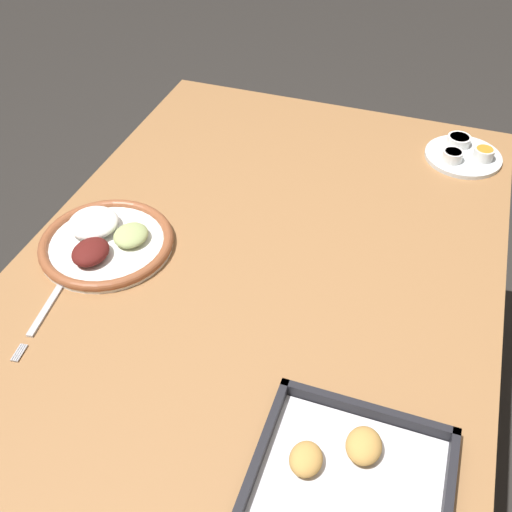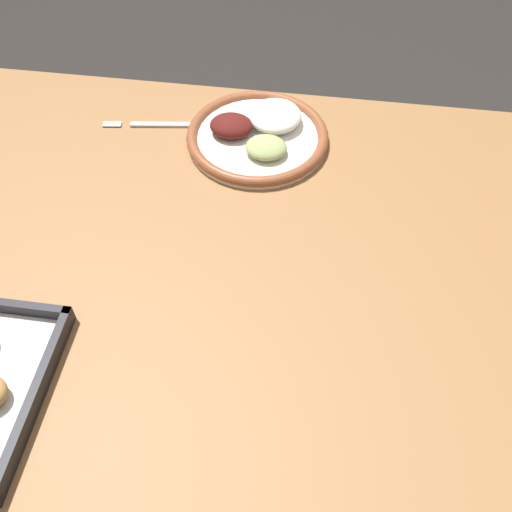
# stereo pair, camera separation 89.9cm
# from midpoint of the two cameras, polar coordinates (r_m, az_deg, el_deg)

# --- Properties ---
(ground_plane) EXTENTS (8.00, 8.00, 0.00)m
(ground_plane) POSITION_cam_midpoint_polar(r_m,az_deg,el_deg) (1.56, -11.40, -28.60)
(ground_plane) COLOR #282623
(dining_table) EXTENTS (1.28, 0.90, 0.70)m
(dining_table) POSITION_cam_midpoint_polar(r_m,az_deg,el_deg) (1.01, -16.28, -17.20)
(dining_table) COLOR olive
(dining_table) RESTS_ON ground_plane
(dinner_plate) EXTENTS (0.26, 0.26, 0.05)m
(dinner_plate) POSITION_cam_midpoint_polar(r_m,az_deg,el_deg) (1.07, -32.73, -10.23)
(dinner_plate) COLOR white
(dinner_plate) RESTS_ON dining_table
(fork) EXTENTS (0.22, 0.04, 0.00)m
(fork) POSITION_cam_midpoint_polar(r_m,az_deg,el_deg) (1.06, -39.64, -17.02)
(fork) COLOR #B2B2B7
(fork) RESTS_ON dining_table
(saucer_plate) EXTENTS (0.18, 0.18, 0.04)m
(saucer_plate) POSITION_cam_midpoint_polar(r_m,az_deg,el_deg) (1.14, 10.59, 0.97)
(saucer_plate) COLOR silver
(saucer_plate) RESTS_ON dining_table
(baking_tray) EXTENTS (0.33, 0.27, 0.04)m
(baking_tray) POSITION_cam_midpoint_polar(r_m,az_deg,el_deg) (0.76, -17.70, -46.28)
(baking_tray) COLOR black
(baking_tray) RESTS_ON dining_table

